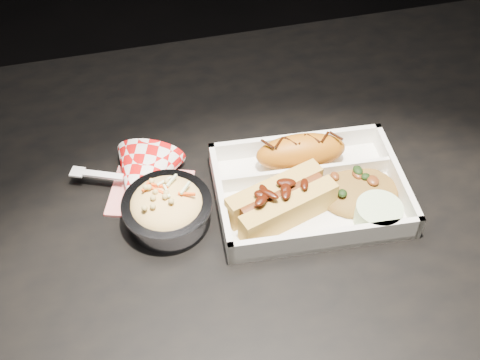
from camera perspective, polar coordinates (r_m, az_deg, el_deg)
The scene contains 8 objects.
dining_table at distance 0.88m, azimuth 1.87°, elevation -6.15°, with size 1.20×0.80×0.75m.
food_tray at distance 0.82m, azimuth 6.56°, elevation -1.16°, with size 0.26×0.20×0.04m.
fried_pastry at distance 0.84m, azimuth 5.79°, elevation 2.68°, with size 0.13×0.05×0.05m, color #BC6712.
hotdog at distance 0.78m, azimuth 3.96°, elevation -1.95°, with size 0.15×0.10×0.06m.
fried_rice_mound at distance 0.82m, azimuth 11.24°, elevation -0.59°, with size 0.11×0.09×0.03m, color olive.
cupcake_liner at distance 0.79m, azimuth 12.96°, elevation -3.21°, with size 0.06×0.06×0.03m, color beige.
foil_coleslaw_cup at distance 0.78m, azimuth -6.94°, elevation -2.61°, with size 0.12×0.12×0.06m.
napkin_fork at distance 0.83m, azimuth -9.34°, elevation -0.16°, with size 0.17×0.14×0.10m.
Camera 1 is at (-0.15, -0.50, 1.38)m, focal length 45.00 mm.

